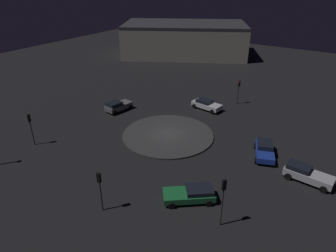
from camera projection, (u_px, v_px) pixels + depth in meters
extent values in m
plane|color=black|center=(168.00, 135.00, 37.98)|extent=(117.45, 117.45, 0.00)
cylinder|color=#383838|center=(168.00, 135.00, 37.94)|extent=(11.34, 11.34, 0.19)
cube|color=slate|center=(119.00, 106.00, 44.51)|extent=(4.17, 2.43, 0.71)
cube|color=black|center=(114.00, 104.00, 43.73)|extent=(2.24, 1.90, 0.47)
cylinder|color=black|center=(122.00, 104.00, 46.15)|extent=(0.68, 0.33, 0.65)
cylinder|color=black|center=(130.00, 107.00, 45.06)|extent=(0.68, 0.33, 0.65)
cylinder|color=black|center=(107.00, 110.00, 44.29)|extent=(0.68, 0.33, 0.65)
cylinder|color=black|center=(115.00, 113.00, 43.20)|extent=(0.68, 0.33, 0.65)
cube|color=silver|center=(309.00, 176.00, 29.29)|extent=(2.11, 4.62, 0.70)
cube|color=black|center=(299.00, 167.00, 29.59)|extent=(1.69, 2.28, 0.47)
cylinder|color=black|center=(328.00, 181.00, 29.16)|extent=(0.28, 0.71, 0.69)
cylinder|color=black|center=(323.00, 190.00, 27.97)|extent=(0.28, 0.71, 0.69)
cylinder|color=black|center=(294.00, 169.00, 30.94)|extent=(0.28, 0.71, 0.69)
cylinder|color=black|center=(288.00, 177.00, 29.75)|extent=(0.28, 0.71, 0.69)
cube|color=#1E38A5|center=(265.00, 151.00, 33.35)|extent=(4.73, 3.23, 0.60)
cube|color=black|center=(265.00, 144.00, 33.60)|extent=(2.62, 2.28, 0.51)
cylinder|color=black|center=(274.00, 162.00, 31.94)|extent=(0.75, 0.45, 0.71)
cylinder|color=black|center=(256.00, 160.00, 32.31)|extent=(0.75, 0.45, 0.71)
cylinder|color=black|center=(272.00, 147.00, 34.67)|extent=(0.75, 0.45, 0.71)
cylinder|color=black|center=(255.00, 146.00, 35.04)|extent=(0.75, 0.45, 0.71)
cube|color=#1E7238|center=(189.00, 195.00, 26.90)|extent=(4.27, 4.74, 0.58)
cube|color=black|center=(199.00, 190.00, 26.75)|extent=(2.75, 2.87, 0.42)
cylinder|color=black|center=(171.00, 206.00, 26.07)|extent=(0.56, 0.63, 0.62)
cylinder|color=black|center=(169.00, 192.00, 27.75)|extent=(0.56, 0.63, 0.62)
cylinder|color=black|center=(209.00, 204.00, 26.32)|extent=(0.56, 0.63, 0.62)
cylinder|color=black|center=(205.00, 190.00, 28.00)|extent=(0.56, 0.63, 0.62)
cube|color=white|center=(207.00, 105.00, 44.91)|extent=(2.48, 4.63, 0.64)
cube|color=black|center=(204.00, 101.00, 44.94)|extent=(1.93, 2.35, 0.41)
cylinder|color=black|center=(219.00, 108.00, 44.74)|extent=(0.32, 0.73, 0.70)
cylinder|color=black|center=(212.00, 112.00, 43.50)|extent=(0.32, 0.73, 0.70)
cylinder|color=black|center=(202.00, 103.00, 46.61)|extent=(0.32, 0.73, 0.70)
cylinder|color=black|center=(194.00, 106.00, 45.37)|extent=(0.32, 0.73, 0.70)
cylinder|color=#2D2D2D|center=(101.00, 196.00, 25.40)|extent=(0.12, 0.12, 2.93)
cube|color=black|center=(99.00, 178.00, 24.54)|extent=(0.27, 0.33, 0.90)
sphere|color=#3F0C0C|center=(100.00, 174.00, 24.54)|extent=(0.20, 0.20, 0.20)
sphere|color=yellow|center=(100.00, 177.00, 24.66)|extent=(0.20, 0.20, 0.20)
sphere|color=#0F3819|center=(100.00, 179.00, 24.78)|extent=(0.20, 0.20, 0.20)
cylinder|color=#2D2D2D|center=(222.00, 208.00, 23.72)|extent=(0.12, 0.12, 3.56)
cube|color=black|center=(224.00, 185.00, 22.71)|extent=(0.37, 0.36, 0.90)
sphere|color=#3F0C0C|center=(224.00, 181.00, 22.72)|extent=(0.20, 0.20, 0.20)
sphere|color=yellow|center=(223.00, 184.00, 22.84)|extent=(0.20, 0.20, 0.20)
sphere|color=#0F3819|center=(223.00, 186.00, 22.96)|extent=(0.20, 0.20, 0.20)
cylinder|color=#2D2D2D|center=(32.00, 133.00, 35.27)|extent=(0.12, 0.12, 3.02)
cube|color=black|center=(29.00, 118.00, 34.39)|extent=(0.37, 0.36, 0.90)
sphere|color=#3F0C0C|center=(30.00, 116.00, 34.28)|extent=(0.20, 0.20, 0.20)
sphere|color=yellow|center=(30.00, 118.00, 34.41)|extent=(0.20, 0.20, 0.20)
sphere|color=#0F3819|center=(31.00, 120.00, 34.53)|extent=(0.20, 0.20, 0.20)
cylinder|color=#2D2D2D|center=(238.00, 95.00, 46.47)|extent=(0.12, 0.12, 2.83)
cube|color=black|center=(239.00, 84.00, 45.63)|extent=(0.28, 0.34, 0.90)
sphere|color=red|center=(239.00, 82.00, 45.42)|extent=(0.20, 0.20, 0.20)
sphere|color=#4C380F|center=(239.00, 84.00, 45.54)|extent=(0.20, 0.20, 0.20)
sphere|color=#0F3819|center=(238.00, 85.00, 45.66)|extent=(0.20, 0.20, 0.20)
cube|color=#ADA893|center=(184.00, 41.00, 73.83)|extent=(26.80, 32.31, 6.78)
cube|color=#333338|center=(185.00, 24.00, 72.14)|extent=(26.80, 32.31, 0.70)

